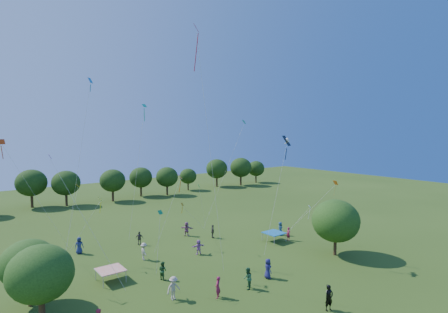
# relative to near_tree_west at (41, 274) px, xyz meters

# --- Properties ---
(near_tree_west) EXTENTS (4.25, 4.25, 5.73)m
(near_tree_west) POSITION_rel_near_tree_west_xyz_m (0.00, 0.00, 0.00)
(near_tree_west) COLOR #422B19
(near_tree_west) RESTS_ON ground
(near_tree_north) EXTENTS (4.11, 4.11, 5.11)m
(near_tree_north) POSITION_rel_near_tree_west_xyz_m (-0.12, 3.99, -0.54)
(near_tree_north) COLOR #422B19
(near_tree_north) RESTS_ON ground
(near_tree_east) EXTENTS (5.01, 5.01, 5.99)m
(near_tree_east) POSITION_rel_near_tree_west_xyz_m (27.65, -3.60, -0.07)
(near_tree_east) COLOR #422B19
(near_tree_east) RESTS_ON ground
(treeline) EXTENTS (88.01, 8.77, 6.77)m
(treeline) POSITION_rel_near_tree_west_xyz_m (13.09, 40.68, 0.29)
(treeline) COLOR #422B19
(treeline) RESTS_ON ground
(tent_red_stripe) EXTENTS (2.20, 2.20, 1.10)m
(tent_red_stripe) POSITION_rel_near_tree_west_xyz_m (6.26, 4.57, -2.76)
(tent_red_stripe) COLOR red
(tent_red_stripe) RESTS_ON ground
(tent_blue) EXTENTS (2.20, 2.20, 1.10)m
(tent_blue) POSITION_rel_near_tree_west_xyz_m (25.80, 3.64, -2.76)
(tent_blue) COLOR #1863A0
(tent_blue) RESTS_ON ground
(man_in_black) EXTENTS (0.79, 0.59, 1.92)m
(man_in_black) POSITION_rel_near_tree_west_xyz_m (17.29, -10.27, -2.84)
(man_in_black) COLOR black
(man_in_black) RESTS_ON ground
(crowd_person_0) EXTENTS (0.96, 0.62, 1.81)m
(crowd_person_0) POSITION_rel_near_tree_west_xyz_m (6.02, 13.56, -2.90)
(crowd_person_0) COLOR navy
(crowd_person_0) RESTS_ON ground
(crowd_person_1) EXTENTS (0.40, 0.61, 1.61)m
(crowd_person_1) POSITION_rel_near_tree_west_xyz_m (27.46, 2.84, -3.00)
(crowd_person_1) COLOR maroon
(crowd_person_1) RESTS_ON ground
(crowd_person_2) EXTENTS (0.98, 0.97, 1.81)m
(crowd_person_2) POSITION_rel_near_tree_west_xyz_m (14.85, -3.96, -2.89)
(crowd_person_2) COLOR #23512F
(crowd_person_2) RESTS_ON ground
(crowd_person_3) EXTENTS (0.66, 1.22, 1.78)m
(crowd_person_3) POSITION_rel_near_tree_west_xyz_m (10.80, 7.56, -2.91)
(crowd_person_3) COLOR #B2A68F
(crowd_person_3) RESTS_ON ground
(crowd_person_4) EXTENTS (0.99, 0.90, 1.58)m
(crowd_person_4) POSITION_rel_near_tree_west_xyz_m (12.42, 12.30, -3.01)
(crowd_person_4) COLOR #483E39
(crowd_person_4) RESTS_ON ground
(crowd_person_5) EXTENTS (1.52, 1.67, 1.79)m
(crowd_person_5) POSITION_rel_near_tree_west_xyz_m (18.63, 11.96, -2.91)
(crowd_person_5) COLOR #9B5A7F
(crowd_person_5) RESTS_ON ground
(crowd_person_6) EXTENTS (0.66, 0.96, 1.79)m
(crowd_person_6) POSITION_rel_near_tree_west_xyz_m (17.72, -3.46, -2.91)
(crowd_person_6) COLOR navy
(crowd_person_6) RESTS_ON ground
(crowd_person_7) EXTENTS (0.75, 0.74, 1.72)m
(crowd_person_7) POSITION_rel_near_tree_west_xyz_m (11.94, -3.67, -2.94)
(crowd_person_7) COLOR maroon
(crowd_person_7) RESTS_ON ground
(crowd_person_9) EXTENTS (1.27, 0.68, 1.87)m
(crowd_person_9) POSITION_rel_near_tree_west_xyz_m (9.00, -1.79, -2.87)
(crowd_person_9) COLOR tan
(crowd_person_9) RESTS_ON ground
(crowd_person_10) EXTENTS (0.77, 1.06, 1.64)m
(crowd_person_10) POSITION_rel_near_tree_west_xyz_m (20.75, 9.26, -2.98)
(crowd_person_10) COLOR #413C34
(crowd_person_10) RESTS_ON ground
(crowd_person_11) EXTENTS (1.54, 0.78, 1.58)m
(crowd_person_11) POSITION_rel_near_tree_west_xyz_m (16.18, 5.52, -3.01)
(crowd_person_11) COLOR #AA66AF
(crowd_person_11) RESTS_ON ground
(crowd_person_12) EXTENTS (0.79, 0.96, 1.70)m
(crowd_person_12) POSITION_rel_near_tree_west_xyz_m (28.26, 4.95, -2.95)
(crowd_person_12) COLOR navy
(crowd_person_12) RESTS_ON ground
(crowd_person_14) EXTENTS (0.64, 0.89, 1.63)m
(crowd_person_14) POSITION_rel_near_tree_west_xyz_m (10.09, 2.11, -2.98)
(crowd_person_14) COLOR #214E22
(crowd_person_14) RESTS_ON ground
(pirate_kite) EXTENTS (3.94, 1.16, 11.51)m
(pirate_kite) POSITION_rel_near_tree_west_xyz_m (22.30, -1.33, 8.33)
(pirate_kite) COLOR black
(red_high_kite) EXTENTS (2.24, 1.60, 20.58)m
(red_high_kite) POSITION_rel_near_tree_west_xyz_m (12.09, -1.21, 14.03)
(red_high_kite) COLOR red
(small_kite_0) EXTENTS (1.00, 6.27, 6.92)m
(small_kite_0) POSITION_rel_near_tree_west_xyz_m (26.44, -3.29, 3.03)
(small_kite_0) COLOR #C14D0B
(small_kite_1) EXTENTS (1.38, 0.81, 6.71)m
(small_kite_1) POSITION_rel_near_tree_west_xyz_m (5.04, 10.76, 2.63)
(small_kite_1) COLOR #FFB70D
(small_kite_2) EXTENTS (2.84, 2.00, 5.34)m
(small_kite_2) POSITION_rel_near_tree_west_xyz_m (6.83, 9.83, 1.83)
(small_kite_2) COLOR yellow
(small_kite_3) EXTENTS (0.43, 1.08, 5.53)m
(small_kite_3) POSITION_rel_near_tree_west_xyz_m (8.83, 0.13, 1.86)
(small_kite_3) COLOR #15783E
(small_kite_4) EXTENTS (5.26, 2.19, 13.37)m
(small_kite_4) POSITION_rel_near_tree_west_xyz_m (23.68, 8.21, 8.09)
(small_kite_4) COLOR #1388C4
(small_kite_5) EXTENTS (4.10, 4.78, 10.19)m
(small_kite_5) POSITION_rel_near_tree_west_xyz_m (2.68, 2.62, 4.70)
(small_kite_5) COLOR #671892
(small_kite_6) EXTENTS (2.85, 1.22, 2.86)m
(small_kite_6) POSITION_rel_near_tree_west_xyz_m (29.79, 1.87, -0.31)
(small_kite_6) COLOR white
(small_kite_7) EXTENTS (1.12, 2.90, 14.75)m
(small_kite_7) POSITION_rel_near_tree_west_xyz_m (11.30, 9.02, 8.50)
(small_kite_7) COLOR #0BAC85
(small_kite_8) EXTENTS (5.85, 1.72, 11.28)m
(small_kite_8) POSITION_rel_near_tree_west_xyz_m (0.10, 10.15, 6.26)
(small_kite_8) COLOR #C3370B
(small_kite_9) EXTENTS (2.85, 1.22, 7.65)m
(small_kite_9) POSITION_rel_near_tree_west_xyz_m (13.24, 4.84, 3.95)
(small_kite_9) COLOR #F34A0C
(small_kite_10) EXTENTS (4.01, 1.24, 3.92)m
(small_kite_10) POSITION_rel_near_tree_west_xyz_m (16.34, 8.41, 0.59)
(small_kite_10) COLOR #CA8D12
(small_kite_11) EXTENTS (2.84, 2.68, 6.08)m
(small_kite_11) POSITION_rel_near_tree_west_xyz_m (17.63, 7.30, 2.23)
(small_kite_11) COLOR #18893F
(small_kite_12) EXTENTS (2.68, 1.83, 17.14)m
(small_kite_12) POSITION_rel_near_tree_west_xyz_m (6.09, 10.22, 10.77)
(small_kite_12) COLOR #137AC4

